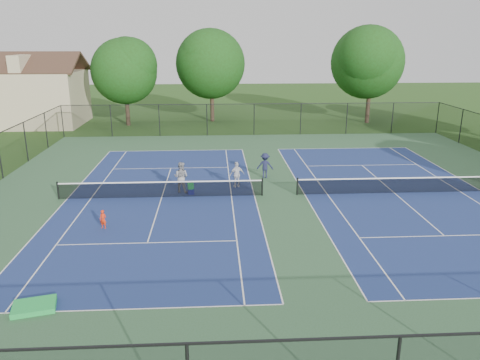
{
  "coord_description": "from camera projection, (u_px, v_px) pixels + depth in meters",
  "views": [
    {
      "loc": [
        -3.87,
        -26.26,
        9.05
      ],
      "look_at": [
        -2.43,
        -1.0,
        1.3
      ],
      "focal_mm": 35.0,
      "sensor_mm": 36.0,
      "label": 1
    }
  ],
  "objects": [
    {
      "name": "tennis_court_left",
      "position": [
        162.0,
        196.0,
        27.52
      ],
      "size": [
        12.0,
        23.83,
        1.07
      ],
      "color": "navy",
      "rests_on": "ground"
    },
    {
      "name": "tree_back_d",
      "position": [
        372.0,
        59.0,
        49.55
      ],
      "size": [
        7.8,
        7.8,
        10.37
      ],
      "color": "#2D2116",
      "rests_on": "ground"
    },
    {
      "name": "ball_crate",
      "position": [
        191.0,
        192.0,
        28.08
      ],
      "size": [
        0.41,
        0.34,
        0.33
      ],
      "primitive_type": "cube",
      "rotation": [
        0.0,
        0.0,
        0.21
      ],
      "color": "navy",
      "rests_on": "ground"
    },
    {
      "name": "bystander_a",
      "position": [
        237.0,
        175.0,
        29.21
      ],
      "size": [
        1.04,
        0.69,
        1.64
      ],
      "primitive_type": "imported",
      "rotation": [
        0.0,
        0.0,
        3.47
      ],
      "color": "silver",
      "rests_on": "ground"
    },
    {
      "name": "tree_back_a",
      "position": [
        124.0,
        67.0,
        48.37
      ],
      "size": [
        6.8,
        6.8,
        9.15
      ],
      "color": "#2D2116",
      "rests_on": "ground"
    },
    {
      "name": "perimeter_fence",
      "position": [
        280.0,
        169.0,
        27.46
      ],
      "size": [
        36.08,
        36.08,
        3.02
      ],
      "color": "black",
      "rests_on": "ground"
    },
    {
      "name": "green_tarp",
      "position": [
        34.0,
        307.0,
        16.21
      ],
      "size": [
        1.62,
        1.34,
        0.19
      ],
      "primitive_type": "cube",
      "rotation": [
        0.0,
        0.0,
        0.24
      ],
      "color": "green",
      "rests_on": "ground"
    },
    {
      "name": "ball_hopper",
      "position": [
        191.0,
        186.0,
        27.97
      ],
      "size": [
        0.39,
        0.33,
        0.43
      ],
      "primitive_type": "cube",
      "rotation": [
        0.0,
        0.0,
        0.22
      ],
      "color": "green",
      "rests_on": "ball_crate"
    },
    {
      "name": "tree_back_b",
      "position": [
        211.0,
        61.0,
        50.6
      ],
      "size": [
        7.6,
        7.6,
        10.03
      ],
      "color": "#2D2116",
      "rests_on": "ground"
    },
    {
      "name": "tennis_court_right",
      "position": [
        394.0,
        192.0,
        28.28
      ],
      "size": [
        12.0,
        23.83,
        1.07
      ],
      "color": "navy",
      "rests_on": "ground"
    },
    {
      "name": "instructor",
      "position": [
        181.0,
        177.0,
        28.26
      ],
      "size": [
        1.1,
        0.98,
        1.88
      ],
      "primitive_type": "imported",
      "rotation": [
        0.0,
        0.0,
        2.8
      ],
      "color": "#939396",
      "rests_on": "ground"
    },
    {
      "name": "court_pad",
      "position": [
        280.0,
        195.0,
        27.93
      ],
      "size": [
        36.0,
        36.0,
        0.01
      ],
      "primitive_type": "cube",
      "color": "#305532",
      "rests_on": "ground"
    },
    {
      "name": "clapboard_house",
      "position": [
        33.0,
        96.0,
        49.64
      ],
      "size": [
        10.8,
        8.1,
        7.65
      ],
      "color": "tan",
      "rests_on": "ground"
    },
    {
      "name": "child_player",
      "position": [
        103.0,
        219.0,
        22.95
      ],
      "size": [
        0.4,
        0.31,
        0.95
      ],
      "primitive_type": "imported",
      "rotation": [
        0.0,
        0.0,
        -0.28
      ],
      "color": "red",
      "rests_on": "ground"
    },
    {
      "name": "bystander_b",
      "position": [
        265.0,
        165.0,
        31.19
      ],
      "size": [
        1.17,
        0.78,
        1.69
      ],
      "primitive_type": "imported",
      "rotation": [
        0.0,
        0.0,
        3.0
      ],
      "color": "#1C1F3D",
      "rests_on": "ground"
    },
    {
      "name": "ground",
      "position": [
        280.0,
        195.0,
        27.93
      ],
      "size": [
        140.0,
        140.0,
        0.0
      ],
      "primitive_type": "plane",
      "color": "#234716",
      "rests_on": "ground"
    }
  ]
}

